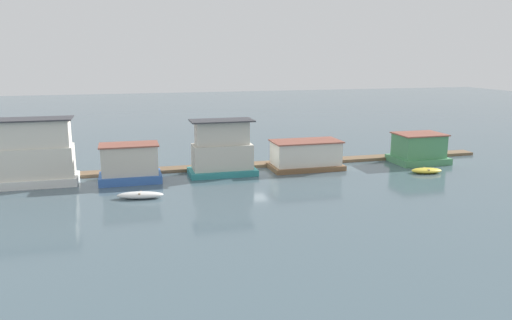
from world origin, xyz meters
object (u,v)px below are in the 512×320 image
at_px(houseboat_white, 30,154).
at_px(houseboat_green, 419,149).
at_px(mooring_post_centre, 142,169).
at_px(mooring_post_near_left, 307,158).
at_px(dinghy_white, 140,195).
at_px(dinghy_yellow, 426,170).
at_px(houseboat_teal, 222,151).
at_px(mooring_post_near_right, 341,154).
at_px(houseboat_brown, 306,155).
at_px(houseboat_blue, 130,164).

relative_size(houseboat_white, houseboat_green, 1.39).
relative_size(mooring_post_centre, mooring_post_near_left, 0.83).
bearing_deg(houseboat_white, dinghy_white, -36.70).
height_order(dinghy_white, dinghy_yellow, dinghy_white).
bearing_deg(mooring_post_centre, houseboat_teal, -11.49).
xyz_separation_m(dinghy_white, mooring_post_near_right, (20.25, 7.57, 0.69)).
xyz_separation_m(houseboat_brown, houseboat_green, (12.18, -0.28, 0.07)).
distance_m(mooring_post_centre, mooring_post_near_right, 19.82).
bearing_deg(houseboat_green, mooring_post_near_left, 172.41).
bearing_deg(houseboat_teal, mooring_post_near_left, 9.37).
relative_size(mooring_post_centre, mooring_post_near_right, 0.63).
xyz_separation_m(houseboat_teal, dinghy_white, (-7.66, -6.10, -1.96)).
distance_m(dinghy_white, mooring_post_centre, 7.59).
distance_m(houseboat_blue, dinghy_white, 5.76).
xyz_separation_m(houseboat_white, mooring_post_near_left, (25.27, 1.09, -1.92)).
distance_m(houseboat_teal, mooring_post_near_left, 9.15).
height_order(houseboat_blue, mooring_post_centre, houseboat_blue).
distance_m(houseboat_blue, houseboat_brown, 16.57).
xyz_separation_m(houseboat_white, dinghy_yellow, (35.00, -4.74, -2.42)).
distance_m(houseboat_white, houseboat_brown, 24.66).
bearing_deg(dinghy_white, dinghy_yellow, 3.80).
bearing_deg(houseboat_brown, mooring_post_near_left, 63.12).
height_order(houseboat_brown, dinghy_white, houseboat_brown).
bearing_deg(houseboat_green, dinghy_yellow, -112.83).
height_order(houseboat_teal, houseboat_green, houseboat_teal).
bearing_deg(mooring_post_near_left, houseboat_teal, -170.63).
bearing_deg(mooring_post_near_right, houseboat_teal, -173.34).
bearing_deg(mooring_post_near_right, houseboat_blue, -174.52).
relative_size(houseboat_blue, mooring_post_centre, 4.31).
relative_size(dinghy_white, dinghy_yellow, 1.21).
bearing_deg(houseboat_white, houseboat_green, -0.70).
xyz_separation_m(houseboat_brown, mooring_post_near_left, (0.64, 1.26, -0.60)).
xyz_separation_m(houseboat_blue, mooring_post_near_right, (20.88, 2.00, -0.62)).
relative_size(houseboat_blue, houseboat_green, 1.00).
xyz_separation_m(houseboat_green, mooring_post_near_right, (-7.86, 1.54, -0.45)).
bearing_deg(mooring_post_near_right, houseboat_green, -11.08).
xyz_separation_m(houseboat_teal, mooring_post_near_right, (12.59, 1.47, -1.26)).
height_order(mooring_post_centre, mooring_post_near_left, mooring_post_near_left).
distance_m(houseboat_green, mooring_post_near_right, 8.02).
relative_size(houseboat_blue, mooring_post_near_left, 3.58).
relative_size(houseboat_blue, dinghy_white, 1.43).
bearing_deg(houseboat_green, houseboat_brown, 178.70).
distance_m(houseboat_white, houseboat_green, 36.83).
bearing_deg(mooring_post_centre, mooring_post_near_left, 0.00).
relative_size(houseboat_brown, mooring_post_near_left, 4.71).
relative_size(houseboat_teal, houseboat_green, 1.16).
relative_size(houseboat_white, dinghy_yellow, 2.41).
bearing_deg(mooring_post_near_left, houseboat_green, -7.59).
height_order(dinghy_yellow, mooring_post_centre, mooring_post_centre).
bearing_deg(mooring_post_centre, houseboat_green, -3.18).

